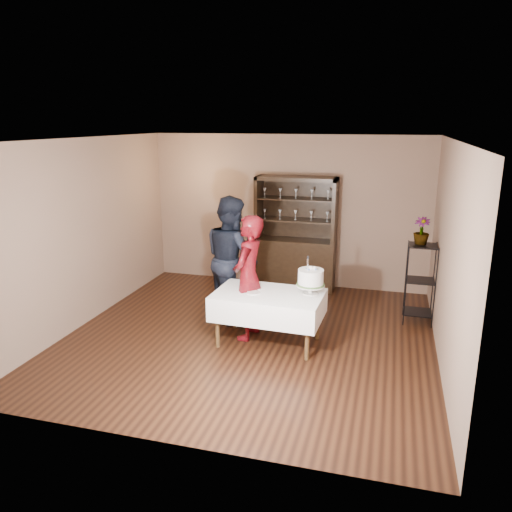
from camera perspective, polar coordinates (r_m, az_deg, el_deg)
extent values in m
plane|color=black|center=(7.09, -0.75, -9.19)|extent=(5.00, 5.00, 0.00)
plane|color=white|center=(6.45, -0.83, 13.19)|extent=(5.00, 5.00, 0.00)
cube|color=#755C4B|center=(9.02, 3.66, 5.14)|extent=(5.00, 0.02, 2.70)
cube|color=#755C4B|center=(7.70, -18.97, 2.57)|extent=(0.02, 5.00, 2.70)
cube|color=#755C4B|center=(6.43, 21.14, -0.05)|extent=(0.02, 5.00, 2.70)
cube|color=black|center=(8.94, 4.47, -0.91)|extent=(1.40, 0.48, 0.90)
cube|color=black|center=(8.92, 4.88, 5.66)|extent=(1.40, 0.03, 1.10)
cube|color=black|center=(8.64, 4.68, 8.82)|extent=(1.40, 0.48, 0.06)
cube|color=black|center=(8.75, 4.58, 4.13)|extent=(1.28, 0.42, 0.02)
cube|color=black|center=(8.68, 4.63, 6.53)|extent=(1.28, 0.42, 0.02)
cylinder|color=black|center=(7.57, 16.77, -3.37)|extent=(0.02, 0.02, 1.20)
cylinder|color=black|center=(7.59, 19.79, -3.57)|extent=(0.02, 0.02, 1.20)
cylinder|color=black|center=(7.95, 16.73, -2.47)|extent=(0.02, 0.02, 1.20)
cylinder|color=black|center=(7.97, 19.60, -2.66)|extent=(0.02, 0.02, 1.20)
cube|color=black|center=(7.91, 17.95, -6.10)|extent=(0.40, 0.40, 0.02)
cube|color=black|center=(7.75, 18.25, -2.66)|extent=(0.40, 0.40, 0.01)
cube|color=black|center=(7.61, 18.59, 1.14)|extent=(0.40, 0.40, 0.02)
cube|color=white|center=(6.70, 1.44, -5.60)|extent=(1.47, 0.95, 0.33)
cylinder|color=#48321A|center=(6.67, -4.45, -7.67)|extent=(0.06, 0.06, 0.68)
cylinder|color=#48321A|center=(6.34, 5.88, -8.97)|extent=(0.06, 0.06, 0.68)
cylinder|color=#48321A|center=(7.25, -2.45, -5.73)|extent=(0.06, 0.06, 0.68)
cylinder|color=#48321A|center=(6.94, 7.06, -6.80)|extent=(0.06, 0.06, 0.68)
imported|color=#31040E|center=(6.79, -0.86, -2.50)|extent=(0.48, 0.67, 1.73)
imported|color=black|center=(7.45, -2.78, -0.28)|extent=(1.14, 1.16, 1.88)
cylinder|color=silver|center=(6.66, 6.22, -4.24)|extent=(0.21, 0.21, 0.01)
cylinder|color=silver|center=(6.64, 6.23, -3.86)|extent=(0.05, 0.05, 0.11)
cylinder|color=silver|center=(6.62, 6.25, -3.37)|extent=(0.38, 0.38, 0.02)
cylinder|color=#3E622E|center=(6.62, 6.25, -3.23)|extent=(0.37, 0.37, 0.02)
cylinder|color=silver|center=(6.59, 6.28, -2.43)|extent=(0.42, 0.42, 0.21)
sphere|color=#5E7BC9|center=(6.55, 6.58, -1.47)|extent=(0.03, 0.03, 0.03)
cube|color=silver|center=(6.52, 5.93, -0.96)|extent=(0.02, 0.02, 0.15)
cube|color=black|center=(6.50, 5.95, -0.21)|extent=(0.02, 0.02, 0.05)
cylinder|color=silver|center=(6.63, -0.26, -4.22)|extent=(0.23, 0.23, 0.01)
cylinder|color=silver|center=(6.82, -0.14, -3.66)|extent=(0.20, 0.20, 0.01)
imported|color=#3E622E|center=(7.61, 18.40, 2.74)|extent=(0.24, 0.24, 0.40)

